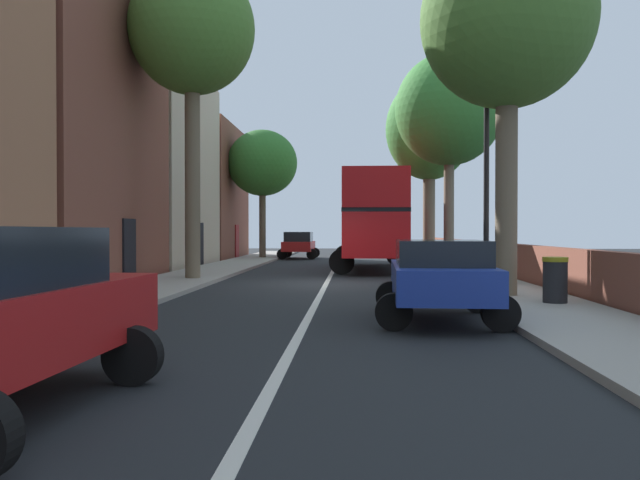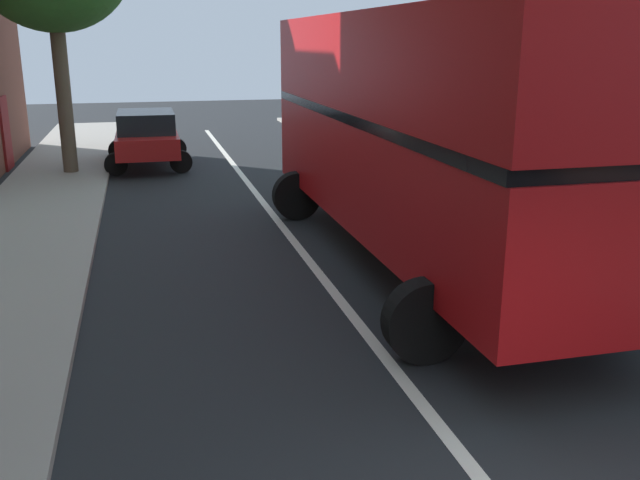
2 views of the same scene
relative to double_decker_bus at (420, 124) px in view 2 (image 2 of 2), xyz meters
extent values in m
cube|color=maroon|center=(-8.17, 11.42, -1.30)|extent=(0.08, 1.10, 2.10)
cube|color=#B41013|center=(0.00, -0.01, -0.80)|extent=(2.51, 10.32, 1.70)
cube|color=black|center=(0.00, -0.01, 0.13)|extent=(2.54, 10.21, 0.16)
cube|color=#B41013|center=(0.00, -0.01, 0.96)|extent=(2.51, 10.32, 1.50)
cube|color=black|center=(0.01, 5.13, -0.72)|extent=(2.20, 0.06, 1.19)
cylinder|color=black|center=(-1.27, 3.50, -1.85)|extent=(1.00, 0.30, 1.00)
cylinder|color=black|center=(1.29, 3.50, -1.85)|extent=(1.00, 0.30, 1.00)
cylinder|color=black|center=(-1.29, -3.51, -1.85)|extent=(1.00, 0.30, 1.00)
cylinder|color=black|center=(1.27, -3.52, -1.85)|extent=(1.00, 0.30, 1.00)
cube|color=#AD1919|center=(-4.20, 10.87, -1.58)|extent=(1.76, 4.30, 0.58)
cube|color=black|center=(-4.20, 10.65, -1.00)|extent=(1.61, 2.37, 0.59)
cylinder|color=black|center=(-5.08, 12.20, -2.03)|extent=(0.64, 0.22, 0.64)
cylinder|color=black|center=(-3.30, 12.19, -2.03)|extent=(0.64, 0.22, 0.64)
cylinder|color=black|center=(-5.10, 9.54, -2.03)|extent=(0.64, 0.22, 0.64)
cylinder|color=black|center=(-3.32, 9.53, -2.03)|extent=(0.64, 0.22, 0.64)
cylinder|color=brown|center=(-6.32, 9.85, 0.09)|extent=(0.40, 0.40, 4.64)
cylinder|color=#7A6B56|center=(3.05, 4.71, 0.63)|extent=(0.62, 0.62, 5.72)
camera|label=1|loc=(-0.81, -28.22, -0.67)|focal=35.68mm
camera|label=2|loc=(-4.33, -10.53, 1.29)|focal=39.20mm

